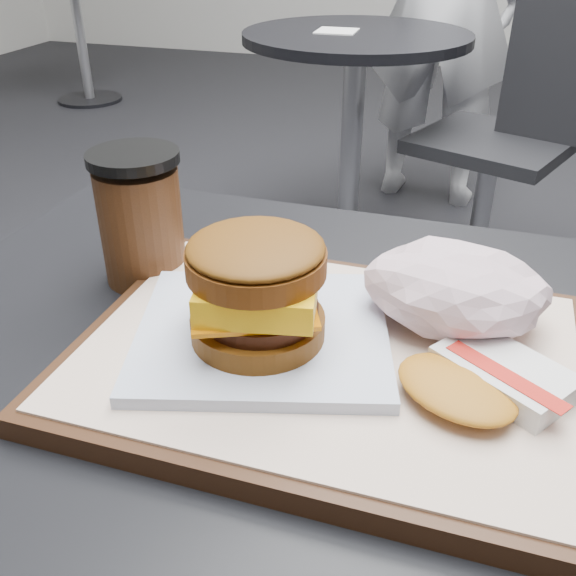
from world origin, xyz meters
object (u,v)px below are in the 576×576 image
at_px(breakfast_sandwich, 259,300).
at_px(crumpled_wrapper, 456,289).
at_px(customer_table, 334,534).
at_px(serving_tray, 328,358).
at_px(hash_brown, 483,380).
at_px(neighbor_chair, 519,129).
at_px(neighbor_table, 353,98).
at_px(coffee_cup, 141,220).

distance_m(breakfast_sandwich, crumpled_wrapper, 0.15).
distance_m(customer_table, serving_tray, 0.20).
relative_size(serving_tray, hash_brown, 2.80).
distance_m(customer_table, neighbor_chair, 1.62).
xyz_separation_m(serving_tray, breakfast_sandwich, (-0.05, -0.01, 0.05)).
bearing_deg(neighbor_table, breakfast_sandwich, -80.20).
bearing_deg(customer_table, hash_brown, -8.94).
height_order(customer_table, breakfast_sandwich, breakfast_sandwich).
distance_m(serving_tray, hash_brown, 0.12).
bearing_deg(crumpled_wrapper, customer_table, -138.00).
bearing_deg(hash_brown, crumpled_wrapper, 108.83).
bearing_deg(neighbor_chair, customer_table, -95.79).
height_order(customer_table, serving_tray, serving_tray).
distance_m(breakfast_sandwich, coffee_cup, 0.18).
xyz_separation_m(crumpled_wrapper, coffee_cup, (-0.29, 0.02, 0.01)).
bearing_deg(serving_tray, hash_brown, -8.91).
relative_size(breakfast_sandwich, hash_brown, 1.69).
distance_m(hash_brown, coffee_cup, 0.33).
bearing_deg(hash_brown, serving_tray, 171.09).
relative_size(serving_tray, neighbor_table, 0.51).
distance_m(customer_table, coffee_cup, 0.34).
xyz_separation_m(serving_tray, hash_brown, (0.11, -0.02, 0.02)).
bearing_deg(hash_brown, coffee_cup, 161.72).
relative_size(customer_table, serving_tray, 2.11).
height_order(serving_tray, breakfast_sandwich, breakfast_sandwich).
xyz_separation_m(coffee_cup, neighbor_table, (-0.14, 1.56, -0.28)).
bearing_deg(serving_tray, customer_table, -8.66).
relative_size(neighbor_table, neighbor_chair, 0.85).
height_order(customer_table, crumpled_wrapper, crumpled_wrapper).
bearing_deg(crumpled_wrapper, hash_brown, -71.17).
relative_size(serving_tray, neighbor_chair, 0.43).
relative_size(breakfast_sandwich, coffee_cup, 1.84).
distance_m(serving_tray, breakfast_sandwich, 0.07).
bearing_deg(serving_tray, neighbor_table, 101.57).
height_order(customer_table, coffee_cup, coffee_cup).
xyz_separation_m(customer_table, neighbor_table, (-0.35, 1.65, -0.03)).
xyz_separation_m(hash_brown, coffee_cup, (-0.31, 0.10, 0.03)).
height_order(serving_tray, coffee_cup, coffee_cup).
distance_m(customer_table, hash_brown, 0.24).
bearing_deg(customer_table, serving_tray, 171.34).
distance_m(hash_brown, neighbor_chair, 1.65).
bearing_deg(hash_brown, breakfast_sandwich, 177.54).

